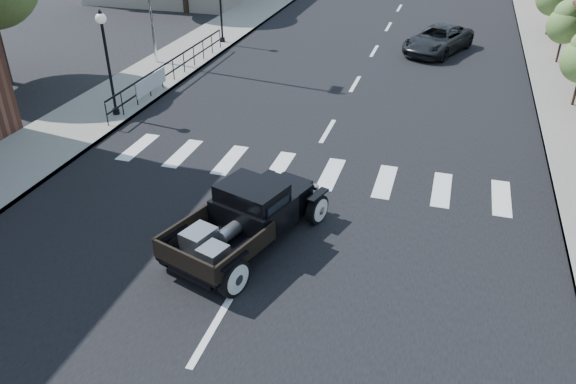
# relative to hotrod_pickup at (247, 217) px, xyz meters

# --- Properties ---
(ground) EXTENTS (120.00, 120.00, 0.00)m
(ground) POSITION_rel_hotrod_pickup_xyz_m (0.32, 0.02, -0.79)
(ground) COLOR black
(ground) RESTS_ON ground
(road) EXTENTS (14.00, 80.00, 0.02)m
(road) POSITION_rel_hotrod_pickup_xyz_m (0.32, 15.02, -0.78)
(road) COLOR black
(road) RESTS_ON ground
(road_markings) EXTENTS (12.00, 60.00, 0.06)m
(road_markings) POSITION_rel_hotrod_pickup_xyz_m (0.32, 10.02, -0.79)
(road_markings) COLOR silver
(road_markings) RESTS_ON ground
(sidewalk_left) EXTENTS (3.00, 80.00, 0.15)m
(sidewalk_left) POSITION_rel_hotrod_pickup_xyz_m (-8.18, 15.02, -0.72)
(sidewalk_left) COLOR gray
(sidewalk_left) RESTS_ON ground
(sidewalk_right) EXTENTS (3.00, 80.00, 0.15)m
(sidewalk_right) POSITION_rel_hotrod_pickup_xyz_m (8.82, 15.02, -0.72)
(sidewalk_right) COLOR gray
(sidewalk_right) RESTS_ON ground
(railing) EXTENTS (0.08, 10.00, 1.00)m
(railing) POSITION_rel_hotrod_pickup_xyz_m (-6.98, 10.02, -0.14)
(railing) COLOR black
(railing) RESTS_ON sidewalk_left
(banner) EXTENTS (0.04, 2.20, 0.60)m
(banner) POSITION_rel_hotrod_pickup_xyz_m (-6.90, 8.02, -0.34)
(banner) COLOR silver
(banner) RESTS_ON sidewalk_left
(lamp_post_b) EXTENTS (0.36, 0.36, 3.69)m
(lamp_post_b) POSITION_rel_hotrod_pickup_xyz_m (-7.28, 6.02, 1.20)
(lamp_post_b) COLOR black
(lamp_post_b) RESTS_ON sidewalk_left
(lamp_post_c) EXTENTS (0.36, 0.36, 3.69)m
(lamp_post_c) POSITION_rel_hotrod_pickup_xyz_m (-7.28, 16.02, 1.20)
(lamp_post_c) COLOR black
(lamp_post_c) RESTS_ON sidewalk_left
(small_tree_d) EXTENTS (1.59, 1.59, 2.65)m
(small_tree_d) POSITION_rel_hotrod_pickup_xyz_m (8.62, 17.25, 0.68)
(small_tree_d) COLOR #537636
(small_tree_d) RESTS_ON sidewalk_right
(small_tree_e) EXTENTS (1.81, 1.81, 3.02)m
(small_tree_e) POSITION_rel_hotrod_pickup_xyz_m (8.62, 22.25, 0.87)
(small_tree_e) COLOR #537636
(small_tree_e) RESTS_ON sidewalk_right
(hotrod_pickup) EXTENTS (3.44, 5.01, 1.59)m
(hotrod_pickup) POSITION_rel_hotrod_pickup_xyz_m (0.00, 0.00, 0.00)
(hotrod_pickup) COLOR black
(hotrod_pickup) RESTS_ON ground
(second_car) EXTENTS (3.56, 4.93, 1.25)m
(second_car) POSITION_rel_hotrod_pickup_xyz_m (3.25, 17.70, -0.17)
(second_car) COLOR black
(second_car) RESTS_ON ground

